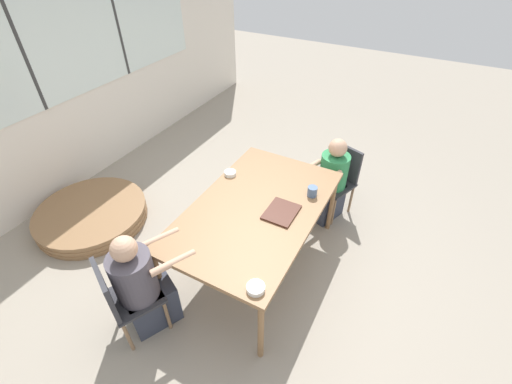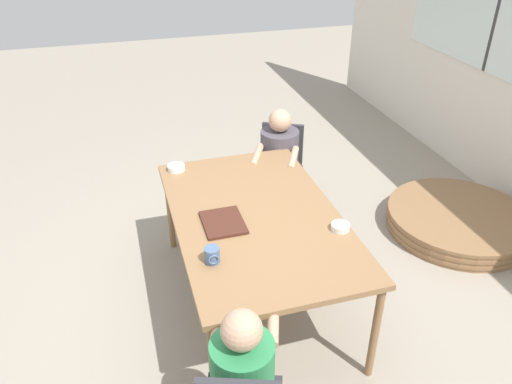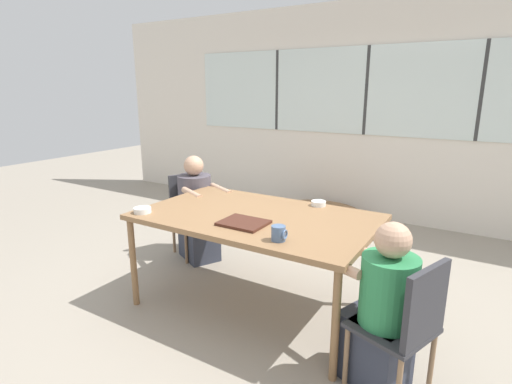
{
  "view_description": "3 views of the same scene",
  "coord_description": "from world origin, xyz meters",
  "px_view_note": "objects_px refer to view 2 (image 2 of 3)",
  "views": [
    {
      "loc": [
        -2.07,
        -1.11,
        2.86
      ],
      "look_at": [
        0.0,
        0.0,
        0.96
      ],
      "focal_mm": 24.0,
      "sensor_mm": 36.0,
      "label": 1
    },
    {
      "loc": [
        2.69,
        -0.8,
        2.65
      ],
      "look_at": [
        0.0,
        0.0,
        0.96
      ],
      "focal_mm": 35.0,
      "sensor_mm": 36.0,
      "label": 2
    },
    {
      "loc": [
        1.52,
        -2.51,
        1.72
      ],
      "look_at": [
        0.0,
        0.0,
        0.96
      ],
      "focal_mm": 28.0,
      "sensor_mm": 36.0,
      "label": 3
    }
  ],
  "objects_px": {
    "chair_for_man_blue_shirt": "(281,162)",
    "coffee_mug": "(212,255)",
    "bowl_white_shallow": "(176,168)",
    "person_man_blue_shirt": "(278,173)",
    "folded_table_stack": "(458,221)",
    "bowl_cereal": "(340,227)"
  },
  "relations": [
    {
      "from": "chair_for_man_blue_shirt",
      "to": "folded_table_stack",
      "type": "distance_m",
      "value": 1.69
    },
    {
      "from": "folded_table_stack",
      "to": "coffee_mug",
      "type": "bearing_deg",
      "value": -72.27
    },
    {
      "from": "coffee_mug",
      "to": "bowl_cereal",
      "type": "relative_size",
      "value": 0.82
    },
    {
      "from": "chair_for_man_blue_shirt",
      "to": "coffee_mug",
      "type": "bearing_deg",
      "value": 84.89
    },
    {
      "from": "person_man_blue_shirt",
      "to": "bowl_cereal",
      "type": "height_order",
      "value": "person_man_blue_shirt"
    },
    {
      "from": "person_man_blue_shirt",
      "to": "coffee_mug",
      "type": "bearing_deg",
      "value": 84.37
    },
    {
      "from": "bowl_white_shallow",
      "to": "bowl_cereal",
      "type": "height_order",
      "value": "same"
    },
    {
      "from": "chair_for_man_blue_shirt",
      "to": "bowl_cereal",
      "type": "bearing_deg",
      "value": 112.27
    },
    {
      "from": "chair_for_man_blue_shirt",
      "to": "coffee_mug",
      "type": "distance_m",
      "value": 1.88
    },
    {
      "from": "chair_for_man_blue_shirt",
      "to": "folded_table_stack",
      "type": "relative_size",
      "value": 0.67
    },
    {
      "from": "coffee_mug",
      "to": "folded_table_stack",
      "type": "xyz_separation_m",
      "value": [
        -0.77,
        2.41,
        -0.73
      ]
    },
    {
      "from": "person_man_blue_shirt",
      "to": "folded_table_stack",
      "type": "height_order",
      "value": "person_man_blue_shirt"
    },
    {
      "from": "person_man_blue_shirt",
      "to": "bowl_cereal",
      "type": "distance_m",
      "value": 1.38
    },
    {
      "from": "chair_for_man_blue_shirt",
      "to": "person_man_blue_shirt",
      "type": "height_order",
      "value": "person_man_blue_shirt"
    },
    {
      "from": "coffee_mug",
      "to": "bowl_white_shallow",
      "type": "height_order",
      "value": "coffee_mug"
    },
    {
      "from": "chair_for_man_blue_shirt",
      "to": "coffee_mug",
      "type": "xyz_separation_m",
      "value": [
        1.58,
        -0.98,
        0.33
      ]
    },
    {
      "from": "bowl_white_shallow",
      "to": "folded_table_stack",
      "type": "height_order",
      "value": "bowl_white_shallow"
    },
    {
      "from": "bowl_cereal",
      "to": "folded_table_stack",
      "type": "xyz_separation_m",
      "value": [
        -0.68,
        1.55,
        -0.71
      ]
    },
    {
      "from": "chair_for_man_blue_shirt",
      "to": "folded_table_stack",
      "type": "xyz_separation_m",
      "value": [
        0.81,
        1.43,
        -0.41
      ]
    },
    {
      "from": "chair_for_man_blue_shirt",
      "to": "bowl_white_shallow",
      "type": "bearing_deg",
      "value": 47.64
    },
    {
      "from": "chair_for_man_blue_shirt",
      "to": "bowl_cereal",
      "type": "height_order",
      "value": "chair_for_man_blue_shirt"
    },
    {
      "from": "bowl_white_shallow",
      "to": "person_man_blue_shirt",
      "type": "bearing_deg",
      "value": 104.08
    }
  ]
}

